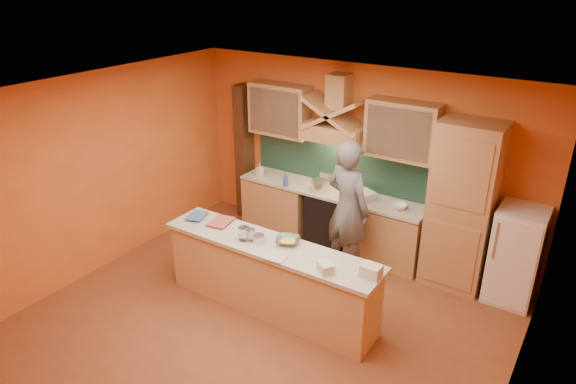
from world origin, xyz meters
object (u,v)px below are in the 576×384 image
Objects in this scene: person at (348,208)px; kitchen_scale at (259,240)px; fridge at (515,255)px; stove at (330,218)px; mixing_bowl at (288,241)px.

kitchen_scale is (-0.49, -1.40, 0.01)m from person.
fridge is at bearing -149.93° from person.
stove is at bearing 108.71° from kitchen_scale.
stove is 0.69× the size of fridge.
fridge reaches higher than kitchen_scale.
fridge is 0.66× the size of person.
person is at bearing -43.99° from stove.
mixing_bowl is (0.37, -1.76, 0.53)m from stove.
kitchen_scale is 0.35m from mixing_bowl.
fridge is 2.94m from mixing_bowl.
mixing_bowl is at bearing -142.87° from fridge.
person is at bearing 87.00° from kitchen_scale.
fridge is at bearing 0.00° from stove.
stove is 2.02m from kitchen_scale.
person reaches higher than mixing_bowl.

